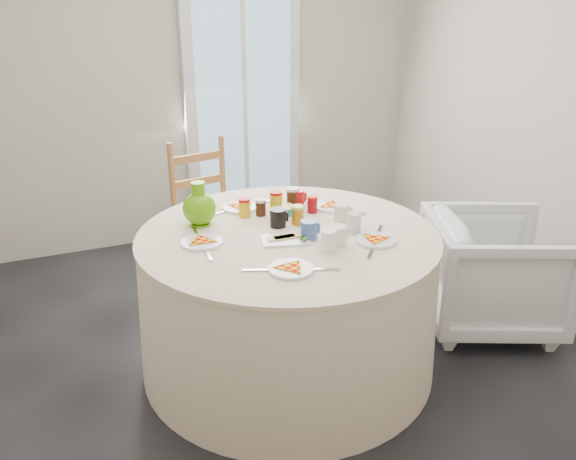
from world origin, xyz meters
name	(u,v)px	position (x,y,z in m)	size (l,w,h in m)	color
floor	(293,349)	(0.00, 0.00, 0.00)	(4.00, 4.00, 0.00)	black
wall_back	(194,84)	(0.00, 2.00, 1.30)	(4.00, 0.02, 2.60)	#BCB5A3
glass_door	(243,112)	(0.40, 1.95, 1.05)	(1.00, 0.08, 2.10)	silver
table	(288,301)	(-0.06, -0.07, 0.38)	(1.63, 1.63, 0.83)	beige
wooden_chair	(212,221)	(-0.17, 1.04, 0.47)	(0.46, 0.44, 1.04)	#AC6737
armchair	(493,268)	(1.26, -0.22, 0.39)	(0.77, 0.72, 0.79)	silver
place_settings	(288,235)	(-0.06, -0.07, 0.77)	(1.12, 1.12, 0.02)	silver
jar_cluster	(277,209)	(-0.01, 0.20, 0.82)	(0.43, 0.22, 0.13)	brown
butter_tub	(285,215)	(0.03, 0.18, 0.79)	(0.12, 0.09, 0.05)	#0F81AC
green_pitcher	(200,210)	(-0.45, 0.22, 0.87)	(0.18, 0.18, 0.23)	#4F9C08
cheese_platter	(286,244)	(-0.12, -0.18, 0.77)	(0.24, 0.15, 0.03)	white
mugs_glasses	(318,225)	(0.10, -0.09, 0.81)	(0.65, 0.65, 0.12)	#B0B0B0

